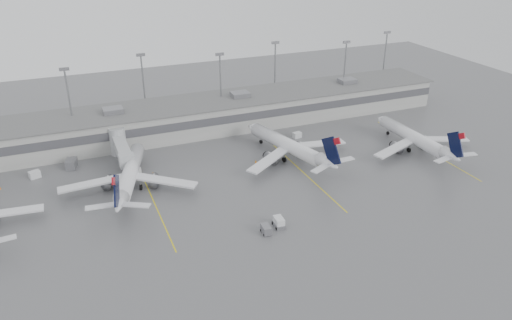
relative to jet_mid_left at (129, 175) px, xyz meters
name	(u,v)px	position (x,y,z in m)	size (l,w,h in m)	color
ground	(276,243)	(20.94, -30.64, -3.34)	(260.00, 260.00, 0.00)	#57575A
terminal	(189,117)	(20.94, 27.34, 0.84)	(152.00, 17.00, 9.45)	#9D9D99
light_masts	(182,84)	(20.94, 33.11, 8.69)	(142.40, 8.00, 20.60)	gray
jet_bridge_right	(120,146)	(0.44, 15.08, 0.53)	(4.00, 17.20, 7.00)	#A0A2A5
stand_markings	(231,185)	(20.94, -6.64, -3.33)	(105.25, 40.00, 0.01)	yellow
jet_mid_left	(129,175)	(0.00, 0.00, 0.00)	(28.20, 32.12, 10.73)	silver
jet_mid_right	(290,146)	(38.83, 0.63, 0.06)	(29.14, 33.10, 10.93)	silver
jet_far_right	(416,138)	(70.54, -6.73, -0.11)	(28.63, 32.08, 10.38)	silver
baggage_tug	(279,223)	(23.66, -25.87, -2.59)	(2.10, 3.08, 1.91)	silver
baggage_cart	(266,229)	(20.46, -27.07, -2.48)	(1.61, 2.64, 1.64)	slate
gse_uld_a	(35,174)	(-19.29, 13.46, -2.50)	(2.35, 1.57, 1.66)	silver
gse_uld_b	(134,172)	(1.87, 6.05, -2.37)	(2.73, 1.82, 1.93)	silver
gse_uld_c	(297,135)	(46.40, 11.84, -2.57)	(2.16, 1.44, 1.53)	silver
gse_loader	(71,164)	(-11.16, 15.55, -2.24)	(2.20, 3.51, 2.20)	slate
cone_a	(0,188)	(-26.48, 10.60, -2.98)	(0.45, 0.45, 0.72)	orange
cone_b	(153,173)	(5.85, 4.79, -2.96)	(0.47, 0.47, 0.74)	orange
cone_c	(256,161)	(30.20, 1.65, -2.94)	(0.50, 0.50, 0.79)	orange
cone_d	(419,138)	(76.09, -1.57, -2.94)	(0.50, 0.50, 0.80)	orange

